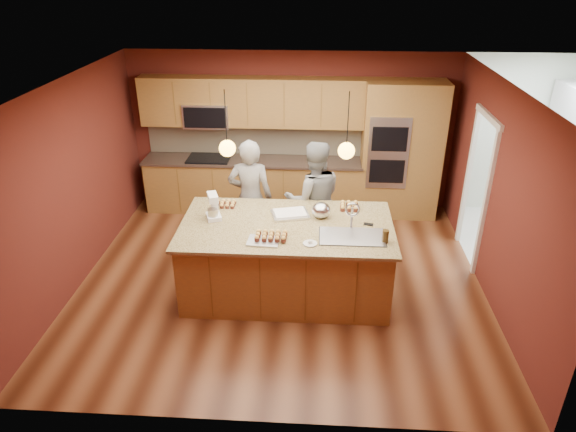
# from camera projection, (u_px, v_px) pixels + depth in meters

# --- Properties ---
(floor) EXTENTS (5.50, 5.50, 0.00)m
(floor) POSITION_uv_depth(u_px,v_px,m) (281.00, 278.00, 7.21)
(floor) COLOR #441E0F
(floor) RESTS_ON ground
(ceiling) EXTENTS (5.50, 5.50, 0.00)m
(ceiling) POSITION_uv_depth(u_px,v_px,m) (280.00, 85.00, 5.99)
(ceiling) COLOR white
(ceiling) RESTS_ON ground
(wall_back) EXTENTS (5.50, 0.00, 5.50)m
(wall_back) POSITION_uv_depth(u_px,v_px,m) (291.00, 132.00, 8.83)
(wall_back) COLOR #561D17
(wall_back) RESTS_ON ground
(wall_front) EXTENTS (5.50, 0.00, 5.50)m
(wall_front) POSITION_uv_depth(u_px,v_px,m) (259.00, 309.00, 4.37)
(wall_front) COLOR #561D17
(wall_front) RESTS_ON ground
(wall_left) EXTENTS (0.00, 5.00, 5.00)m
(wall_left) POSITION_uv_depth(u_px,v_px,m) (73.00, 185.00, 6.75)
(wall_left) COLOR #561D17
(wall_left) RESTS_ON ground
(wall_right) EXTENTS (0.00, 5.00, 5.00)m
(wall_right) POSITION_uv_depth(u_px,v_px,m) (498.00, 196.00, 6.45)
(wall_right) COLOR #561D17
(wall_right) RESTS_ON ground
(cabinet_run) EXTENTS (3.74, 0.64, 2.30)m
(cabinet_run) POSITION_uv_depth(u_px,v_px,m) (251.00, 156.00, 8.80)
(cabinet_run) COLOR brown
(cabinet_run) RESTS_ON floor
(oven_column) EXTENTS (1.30, 0.62, 2.30)m
(oven_column) POSITION_uv_depth(u_px,v_px,m) (401.00, 151.00, 8.54)
(oven_column) COLOR brown
(oven_column) RESTS_ON floor
(doorway_trim) EXTENTS (0.08, 1.11, 2.20)m
(doorway_trim) POSITION_uv_depth(u_px,v_px,m) (476.00, 192.00, 7.30)
(doorway_trim) COLOR white
(doorway_trim) RESTS_ON wall_right
(pendant_left) EXTENTS (0.20, 0.20, 0.80)m
(pendant_left) POSITION_uv_depth(u_px,v_px,m) (227.00, 148.00, 6.10)
(pendant_left) COLOR black
(pendant_left) RESTS_ON ceiling
(pendant_right) EXTENTS (0.20, 0.20, 0.80)m
(pendant_right) POSITION_uv_depth(u_px,v_px,m) (346.00, 150.00, 6.02)
(pendant_right) COLOR black
(pendant_right) RESTS_ON ceiling
(island) EXTENTS (2.71, 1.51, 1.38)m
(island) POSITION_uv_depth(u_px,v_px,m) (288.00, 258.00, 6.73)
(island) COLOR brown
(island) RESTS_ON floor
(person_left) EXTENTS (0.65, 0.43, 1.77)m
(person_left) POSITION_uv_depth(u_px,v_px,m) (250.00, 198.00, 7.50)
(person_left) COLOR black
(person_left) RESTS_ON floor
(person_right) EXTENTS (0.96, 0.81, 1.77)m
(person_right) POSITION_uv_depth(u_px,v_px,m) (314.00, 200.00, 7.45)
(person_right) COLOR slate
(person_right) RESTS_ON floor
(stand_mixer) EXTENTS (0.24, 0.28, 0.34)m
(stand_mixer) POSITION_uv_depth(u_px,v_px,m) (213.00, 208.00, 6.62)
(stand_mixer) COLOR white
(stand_mixer) RESTS_ON island
(sheet_cake) EXTENTS (0.55, 0.46, 0.05)m
(sheet_cake) POSITION_uv_depth(u_px,v_px,m) (290.00, 214.00, 6.74)
(sheet_cake) COLOR silver
(sheet_cake) RESTS_ON island
(cooling_rack) EXTENTS (0.40, 0.30, 0.02)m
(cooling_rack) POSITION_uv_depth(u_px,v_px,m) (263.00, 241.00, 6.12)
(cooling_rack) COLOR #B2B4BA
(cooling_rack) RESTS_ON island
(mixing_bowl) EXTENTS (0.25, 0.25, 0.21)m
(mixing_bowl) POSITION_uv_depth(u_px,v_px,m) (321.00, 210.00, 6.66)
(mixing_bowl) COLOR silver
(mixing_bowl) RESTS_ON island
(plate) EXTENTS (0.17, 0.17, 0.01)m
(plate) POSITION_uv_depth(u_px,v_px,m) (310.00, 244.00, 6.07)
(plate) COLOR silver
(plate) RESTS_ON island
(tumbler) EXTENTS (0.08, 0.08, 0.16)m
(tumbler) POSITION_uv_depth(u_px,v_px,m) (385.00, 236.00, 6.08)
(tumbler) COLOR #3B2910
(tumbler) RESTS_ON island
(phone) EXTENTS (0.13, 0.09, 0.01)m
(phone) POSITION_uv_depth(u_px,v_px,m) (368.00, 224.00, 6.51)
(phone) COLOR black
(phone) RESTS_ON island
(cupcakes_left) EXTENTS (0.29, 0.22, 0.07)m
(cupcakes_left) POSITION_uv_depth(u_px,v_px,m) (225.00, 204.00, 6.99)
(cupcakes_left) COLOR gold
(cupcakes_left) RESTS_ON island
(cupcakes_rack) EXTENTS (0.40, 0.24, 0.07)m
(cupcakes_rack) POSITION_uv_depth(u_px,v_px,m) (271.00, 236.00, 6.15)
(cupcakes_rack) COLOR gold
(cupcakes_rack) RESTS_ON island
(cupcakes_right) EXTENTS (0.26, 0.26, 0.08)m
(cupcakes_right) POSITION_uv_depth(u_px,v_px,m) (349.00, 206.00, 6.92)
(cupcakes_right) COLOR gold
(cupcakes_right) RESTS_ON island
(washer) EXTENTS (0.63, 0.65, 0.90)m
(washer) POSITION_uv_depth(u_px,v_px,m) (570.00, 232.00, 7.47)
(washer) COLOR white
(washer) RESTS_ON floor
(dryer) EXTENTS (0.76, 0.78, 1.07)m
(dryer) POSITION_uv_depth(u_px,v_px,m) (555.00, 205.00, 8.11)
(dryer) COLOR white
(dryer) RESTS_ON floor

